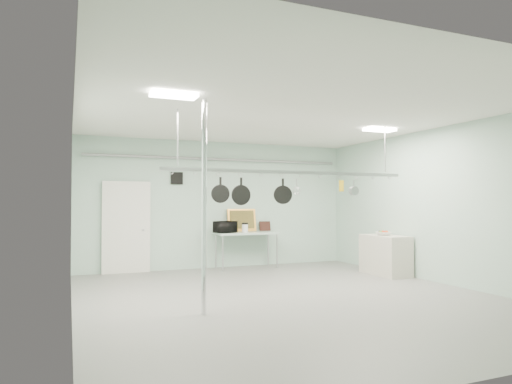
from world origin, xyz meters
name	(u,v)px	position (x,y,z in m)	size (l,w,h in m)	color
floor	(289,297)	(0.00, 0.00, 0.00)	(8.00, 8.00, 0.00)	gray
ceiling	(289,115)	(0.00, 0.00, 3.19)	(7.00, 8.00, 0.02)	silver
back_wall	(219,205)	(0.00, 3.99, 1.60)	(7.00, 0.02, 3.20)	#9EBEAB
right_wall	(443,205)	(3.49, 0.00, 1.60)	(0.02, 8.00, 3.20)	#9EBEAB
door	(126,228)	(-2.30, 3.94, 1.05)	(1.10, 0.10, 2.20)	silver
wall_vent	(177,178)	(-1.10, 3.97, 2.25)	(0.30, 0.04, 0.30)	black
conduit_pipe	(220,159)	(0.00, 3.90, 2.75)	(0.07, 0.07, 6.60)	gray
chrome_pole	(204,206)	(-1.70, -0.60, 1.60)	(0.08, 0.08, 3.20)	silver
prep_table	(247,235)	(0.60, 3.60, 0.83)	(1.60, 0.70, 0.91)	silver
side_cabinet	(385,255)	(3.15, 1.40, 0.45)	(0.60, 1.20, 0.90)	beige
pot_rack	(291,171)	(0.20, 0.30, 2.23)	(4.80, 0.06, 1.00)	#B7B7BC
light_panel_left	(174,95)	(-2.20, -0.80, 3.16)	(0.65, 0.30, 0.05)	white
light_panel_right	(380,130)	(2.40, 0.60, 3.16)	(0.65, 0.30, 0.05)	white
microwave	(225,227)	(0.02, 3.54, 1.05)	(0.52, 0.35, 0.29)	black
coffee_canister	(245,228)	(0.50, 3.45, 1.01)	(0.15, 0.15, 0.21)	white
painting_large	(242,220)	(0.58, 3.90, 1.20)	(0.78, 0.05, 0.58)	gold
painting_small	(265,226)	(1.23, 3.90, 1.03)	(0.30, 0.04, 0.25)	black
fruit_bowl	(383,234)	(3.11, 1.40, 0.94)	(0.33, 0.33, 0.08)	silver
skillet_left	(220,190)	(-1.16, 0.30, 1.87)	(0.31, 0.06, 0.43)	black
skillet_mid	(241,192)	(-0.78, 0.30, 1.84)	(0.35, 0.06, 0.49)	black
skillet_right	(283,191)	(0.03, 0.30, 1.86)	(0.33, 0.06, 0.45)	black
whisk	(297,187)	(0.31, 0.30, 1.94)	(0.15, 0.15, 0.29)	#B8B9BD
grater	(341,186)	(1.27, 0.30, 1.97)	(0.10, 0.02, 0.23)	orange
saucepan	(354,188)	(1.55, 0.30, 1.93)	(0.18, 0.10, 0.31)	silver
fruit_cluster	(383,232)	(3.11, 1.40, 0.98)	(0.24, 0.24, 0.09)	#B52210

